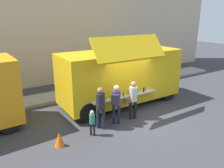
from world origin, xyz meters
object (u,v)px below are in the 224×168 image
Objects in this scene: child_near_queue at (92,121)px; trash_bin at (146,76)px; customer_rear_waiting at (100,105)px; traffic_cone_orange at (59,139)px; customer_front_ordering at (133,97)px; customer_mid_with_backpack at (116,101)px; food_truck_main at (121,75)px.

trash_bin is at bearing -3.38° from child_near_queue.
traffic_cone_orange is at bearing 152.04° from customer_rear_waiting.
trash_bin is at bearing -35.70° from customer_front_ordering.
customer_front_ordering reaches higher than customer_mid_with_backpack.
customer_rear_waiting is (-2.30, -1.88, -0.47)m from food_truck_main.
child_near_queue is (-0.55, -0.32, -0.44)m from customer_rear_waiting.
child_near_queue is (-2.85, -2.20, -0.91)m from food_truck_main.
customer_rear_waiting reaches higher than customer_mid_with_backpack.
customer_front_ordering is 1.67× the size of child_near_queue.
trash_bin is 0.51× the size of customer_rear_waiting.
customer_rear_waiting is at bearing 136.36° from customer_mid_with_backpack.
trash_bin is 0.52× the size of customer_mid_with_backpack.
food_truck_main is 3.65× the size of customer_mid_with_backpack.
customer_mid_with_backpack is 1.65× the size of child_near_queue.
customer_rear_waiting is (1.89, 0.34, 0.80)m from traffic_cone_orange.
child_near_queue is at bearing -145.47° from trash_bin.
customer_front_ordering reaches higher than trash_bin.
food_truck_main reaches higher than child_near_queue.
child_near_queue is at bearing 148.98° from customer_mid_with_backpack.
trash_bin is (7.91, 4.54, 0.18)m from traffic_cone_orange.
customer_front_ordering reaches higher than child_near_queue.
customer_mid_with_backpack is 1.43m from child_near_queue.
food_truck_main is 2.45m from customer_mid_with_backpack.
customer_mid_with_backpack reaches higher than child_near_queue.
trash_bin is at bearing 29.85° from traffic_cone_orange.
customer_front_ordering is at bearing -37.03° from customer_rear_waiting.
trash_bin is at bearing 31.76° from food_truck_main.
child_near_queue is (-1.32, -0.34, -0.44)m from customer_mid_with_backpack.
customer_front_ordering is at bearing 5.91° from traffic_cone_orange.
food_truck_main is 3.60× the size of customer_front_ordering.
food_truck_main is at bearing 27.86° from traffic_cone_orange.
customer_mid_with_backpack is (-1.53, -1.85, -0.47)m from food_truck_main.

